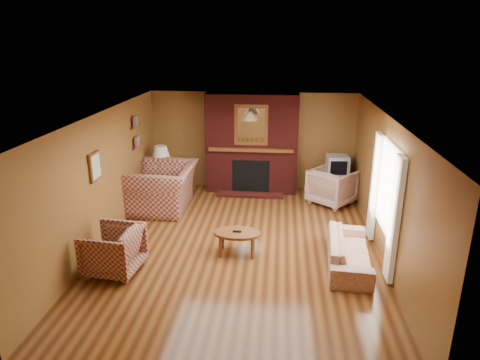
# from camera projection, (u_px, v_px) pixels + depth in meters

# --- Properties ---
(floor) EXTENTS (6.50, 6.50, 0.00)m
(floor) POSITION_uv_depth(u_px,v_px,m) (239.00, 246.00, 7.89)
(floor) COLOR #47230F
(floor) RESTS_ON ground
(ceiling) EXTENTS (6.50, 6.50, 0.00)m
(ceiling) POSITION_uv_depth(u_px,v_px,m) (239.00, 117.00, 7.11)
(ceiling) COLOR white
(ceiling) RESTS_ON wall_back
(wall_back) EXTENTS (6.50, 0.00, 6.50)m
(wall_back) POSITION_uv_depth(u_px,v_px,m) (252.00, 141.00, 10.56)
(wall_back) COLOR #8F5D2C
(wall_back) RESTS_ON floor
(wall_front) EXTENTS (6.50, 0.00, 6.50)m
(wall_front) POSITION_uv_depth(u_px,v_px,m) (209.00, 288.00, 4.44)
(wall_front) COLOR #8F5D2C
(wall_front) RESTS_ON floor
(wall_left) EXTENTS (0.00, 6.50, 6.50)m
(wall_left) POSITION_uv_depth(u_px,v_px,m) (102.00, 180.00, 7.73)
(wall_left) COLOR #8F5D2C
(wall_left) RESTS_ON floor
(wall_right) EXTENTS (0.00, 6.50, 6.50)m
(wall_right) POSITION_uv_depth(u_px,v_px,m) (386.00, 189.00, 7.27)
(wall_right) COLOR #8F5D2C
(wall_right) RESTS_ON floor
(fireplace) EXTENTS (2.20, 0.82, 2.40)m
(fireplace) POSITION_uv_depth(u_px,v_px,m) (252.00, 144.00, 10.32)
(fireplace) COLOR #49120F
(fireplace) RESTS_ON floor
(window_right) EXTENTS (0.10, 1.85, 2.00)m
(window_right) POSITION_uv_depth(u_px,v_px,m) (385.00, 197.00, 7.11)
(window_right) COLOR beige
(window_right) RESTS_ON wall_right
(bookshelf) EXTENTS (0.09, 0.55, 0.71)m
(bookshelf) POSITION_uv_depth(u_px,v_px,m) (137.00, 132.00, 9.36)
(bookshelf) COLOR brown
(bookshelf) RESTS_ON wall_left
(botanical_print) EXTENTS (0.05, 0.40, 0.50)m
(botanical_print) POSITION_uv_depth(u_px,v_px,m) (95.00, 166.00, 7.33)
(botanical_print) COLOR brown
(botanical_print) RESTS_ON wall_left
(pendant_light) EXTENTS (0.36, 0.36, 0.48)m
(pendant_light) POSITION_uv_depth(u_px,v_px,m) (250.00, 116.00, 9.41)
(pendant_light) COLOR black
(pendant_light) RESTS_ON ceiling
(plaid_loveseat) EXTENTS (1.34, 1.53, 0.99)m
(plaid_loveseat) POSITION_uv_depth(u_px,v_px,m) (164.00, 187.00, 9.44)
(plaid_loveseat) COLOR maroon
(plaid_loveseat) RESTS_ON floor
(plaid_armchair) EXTENTS (0.93, 0.91, 0.77)m
(plaid_armchair) POSITION_uv_depth(u_px,v_px,m) (113.00, 250.00, 6.91)
(plaid_armchair) COLOR maroon
(plaid_armchair) RESTS_ON floor
(floral_sofa) EXTENTS (0.80, 1.76, 0.50)m
(floral_sofa) POSITION_uv_depth(u_px,v_px,m) (349.00, 251.00, 7.17)
(floral_sofa) COLOR beige
(floral_sofa) RESTS_ON floor
(floral_armchair) EXTENTS (1.25, 1.25, 0.82)m
(floral_armchair) POSITION_uv_depth(u_px,v_px,m) (332.00, 187.00, 9.75)
(floral_armchair) COLOR beige
(floral_armchair) RESTS_ON floor
(coffee_table) EXTENTS (0.83, 0.51, 0.44)m
(coffee_table) POSITION_uv_depth(u_px,v_px,m) (237.00, 235.00, 7.50)
(coffee_table) COLOR brown
(coffee_table) RESTS_ON floor
(side_table) EXTENTS (0.44, 0.44, 0.54)m
(side_table) POSITION_uv_depth(u_px,v_px,m) (163.00, 185.00, 10.30)
(side_table) COLOR brown
(side_table) RESTS_ON floor
(table_lamp) EXTENTS (0.42, 0.42, 0.69)m
(table_lamp) POSITION_uv_depth(u_px,v_px,m) (161.00, 158.00, 10.09)
(table_lamp) COLOR silver
(table_lamp) RESTS_ON side_table
(tv_stand) EXTENTS (0.54, 0.50, 0.55)m
(tv_stand) POSITION_uv_depth(u_px,v_px,m) (336.00, 185.00, 10.25)
(tv_stand) COLOR black
(tv_stand) RESTS_ON floor
(crt_tv) EXTENTS (0.52, 0.52, 0.46)m
(crt_tv) POSITION_uv_depth(u_px,v_px,m) (337.00, 165.00, 10.08)
(crt_tv) COLOR #B1B3B9
(crt_tv) RESTS_ON tv_stand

